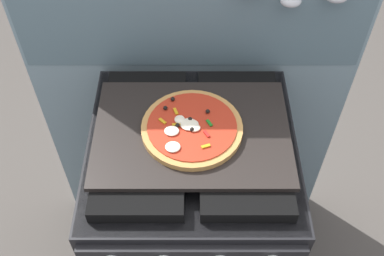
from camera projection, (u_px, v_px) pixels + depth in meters
kitchen_backsplash at (193, 80)px, 1.57m from camera, size 1.10×0.09×1.55m
stove at (192, 215)px, 1.61m from camera, size 0.60×0.64×0.90m
baking_tray at (192, 132)px, 1.26m from camera, size 0.54×0.38×0.02m
pizza_left at (191, 128)px, 1.25m from camera, size 0.28×0.28×0.03m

